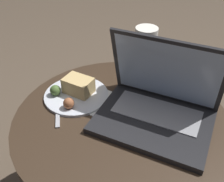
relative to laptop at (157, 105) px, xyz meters
name	(u,v)px	position (x,y,z in m)	size (l,w,h in m)	color
table	(120,151)	(-0.09, -0.05, -0.20)	(0.64, 0.64, 0.49)	black
napkin	(83,95)	(-0.25, -0.02, -0.05)	(0.20, 0.15, 0.00)	white
laptop	(157,105)	(0.00, 0.00, 0.00)	(0.34, 0.26, 0.24)	#232326
beer_glass	(144,59)	(-0.10, 0.13, 0.06)	(0.07, 0.07, 0.21)	#C6701E
snack_plate	(76,92)	(-0.27, -0.03, -0.03)	(0.21, 0.21, 0.06)	silver
fork	(58,103)	(-0.29, -0.09, -0.05)	(0.14, 0.16, 0.01)	#B2B2B7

